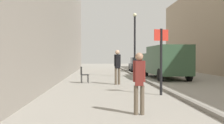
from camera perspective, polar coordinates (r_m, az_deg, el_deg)
name	(u,v)px	position (r m, az deg, el deg)	size (l,w,h in m)	color
ground_plane	(122,84)	(13.33, 2.49, -5.24)	(80.00, 80.00, 0.00)	gray
kerb_strip	(151,83)	(13.58, 9.16, -4.88)	(0.16, 40.00, 0.12)	slate
pedestrian_main_foreground	(117,65)	(13.01, 1.29, -0.62)	(0.36, 0.28, 1.87)	brown
pedestrian_mid_block	(139,79)	(6.27, 6.45, -4.00)	(0.32, 0.21, 1.61)	brown
delivery_van	(165,61)	(17.17, 12.47, 0.24)	(2.18, 5.63, 2.24)	#335138
parked_car	(139,64)	(25.11, 6.34, -0.58)	(2.03, 4.29, 1.45)	black
street_sign_post	(161,56)	(9.60, 11.56, 1.47)	(0.59, 0.15, 2.60)	black
lamp_post	(135,40)	(18.04, 5.41, 5.10)	(0.28, 0.28, 4.76)	black
cafe_chair_near_window	(83,73)	(13.96, -6.84, -2.70)	(0.52, 0.52, 0.94)	black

